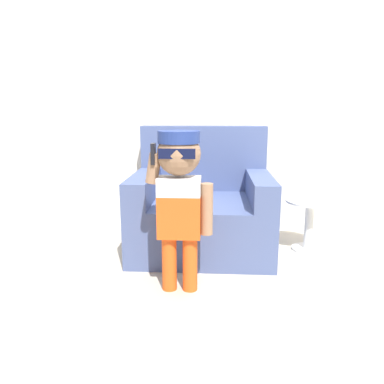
{
  "coord_description": "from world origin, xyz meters",
  "views": [
    {
      "loc": [
        -0.13,
        -2.85,
        1.18
      ],
      "look_at": [
        -0.29,
        -0.16,
        0.59
      ],
      "focal_mm": 35.0,
      "sensor_mm": 36.0,
      "label": 1
    }
  ],
  "objects": [
    {
      "name": "ground_plane",
      "position": [
        0.0,
        0.0,
        0.0
      ],
      "size": [
        10.0,
        10.0,
        0.0
      ],
      "primitive_type": "plane",
      "color": "#BCB29E"
    },
    {
      "name": "person_child",
      "position": [
        -0.35,
        -0.54,
        0.7
      ],
      "size": [
        0.43,
        0.32,
        1.06
      ],
      "color": "#E05119",
      "rests_on": "ground_plane"
    },
    {
      "name": "armchair",
      "position": [
        -0.23,
        0.27,
        0.34
      ],
      "size": [
        1.14,
        0.98,
        1.04
      ],
      "color": "#475684",
      "rests_on": "ground_plane"
    },
    {
      "name": "wall_back",
      "position": [
        0.0,
        0.81,
        1.3
      ],
      "size": [
        10.0,
        0.05,
        2.6
      ],
      "color": "silver",
      "rests_on": "ground_plane"
    },
    {
      "name": "side_table",
      "position": [
        0.68,
        0.25,
        0.27
      ],
      "size": [
        0.41,
        0.41,
        0.44
      ],
      "color": "white",
      "rests_on": "ground_plane"
    }
  ]
}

